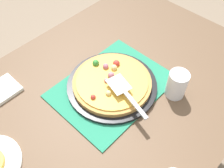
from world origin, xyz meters
TOP-DOWN VIEW (x-y plane):
  - ground_plane at (0.00, 0.00)m, footprint 8.00×8.00m
  - dining_table at (0.00, 0.00)m, footprint 1.40×1.00m
  - placemat at (0.00, 0.00)m, footprint 0.48×0.36m
  - pizza_pan at (0.00, 0.00)m, footprint 0.38×0.38m
  - pizza at (0.00, 0.00)m, footprint 0.33×0.33m
  - cup_far at (0.15, -0.21)m, footprint 0.08×0.08m
  - pizza_server at (-0.03, -0.09)m, footprint 0.10×0.23m
  - napkin_stack at (-0.33, 0.32)m, footprint 0.12×0.12m

SIDE VIEW (x-z plane):
  - ground_plane at x=0.00m, z-range 0.00..0.00m
  - dining_table at x=0.00m, z-range 0.27..1.02m
  - placemat at x=0.00m, z-range 0.75..0.76m
  - napkin_stack at x=-0.33m, z-range 0.75..0.77m
  - pizza_pan at x=0.00m, z-range 0.76..0.77m
  - pizza at x=0.00m, z-range 0.76..0.81m
  - cup_far at x=0.15m, z-range 0.75..0.87m
  - pizza_server at x=-0.03m, z-range 0.82..0.82m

